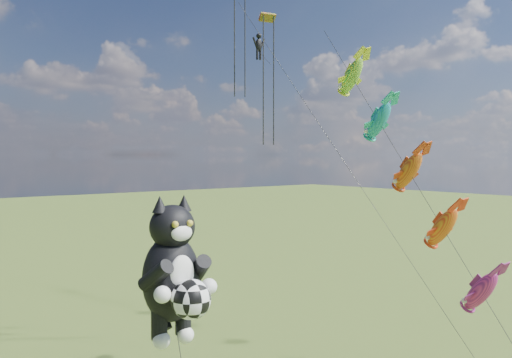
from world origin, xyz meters
TOP-DOWN VIEW (x-y plane):
  - cat_kite_rig at (0.19, 2.89)m, footprint 2.43×4.14m
  - fish_windsock_rig at (14.77, 3.80)m, footprint 2.11×15.89m
  - parafoil_rig at (14.15, 15.28)m, footprint 4.60×17.12m

SIDE VIEW (x-z plane):
  - cat_kite_rig at x=0.19m, z-range 2.55..12.98m
  - fish_windsock_rig at x=14.77m, z-range 1.19..20.71m
  - parafoil_rig at x=14.15m, z-range 6.51..32.10m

